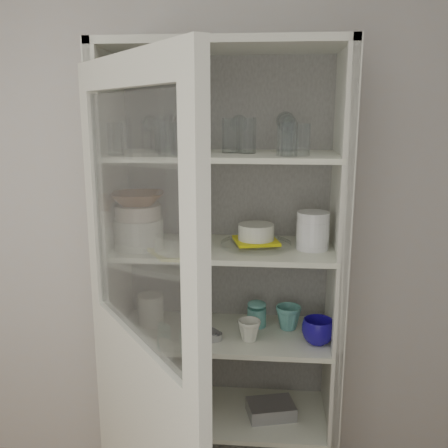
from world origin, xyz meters
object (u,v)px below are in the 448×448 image
Objects in this scene: cream_bowl at (138,212)px; tin_box at (271,409)px; pantry_cabinet at (225,309)px; terracotta_bowl at (138,199)px; goblet_1 at (239,132)px; goblet_0 at (151,131)px; cream_dish at (181,405)px; plate_stack_back at (138,230)px; yellow_trivet at (256,241)px; mug_blue at (318,331)px; mug_teal at (288,317)px; goblet_2 at (288,131)px; white_ramekin at (256,232)px; cupboard_door at (141,398)px; measuring_cups at (206,335)px; goblet_3 at (285,130)px; teal_jar at (257,315)px; grey_bowl_stack at (313,231)px; mug_white at (249,330)px; white_canister at (151,309)px; glass_platter at (256,244)px; plate_stack_front at (139,233)px.

tin_box is at bearing 3.70° from cream_bowl.
pantry_cabinet is 9.50× the size of terracotta_bowl.
goblet_0 is at bearing 179.99° from goblet_1.
plate_stack_back is at bearing 145.51° from cream_dish.
yellow_trivet reaches higher than cream_dish.
mug_teal is at bearing 152.81° from mug_blue.
plate_stack_back reaches higher than cream_dish.
goblet_2 is 1.08× the size of white_ramekin.
cupboard_door is 20.93× the size of measuring_cups.
goblet_2 is at bearing -6.11° from goblet_3.
tin_box is (0.07, -0.09, -0.42)m from teal_jar.
mug_teal is (-0.09, 0.07, -0.43)m from grey_bowl_stack.
pantry_cabinet is 0.55m from plate_stack_back.
goblet_0 is at bearing 141.60° from mug_white.
cream_dish is at bearing -28.64° from white_canister.
goblet_1 is 0.53m from grey_bowl_stack.
yellow_trivet reaches higher than glass_platter.
goblet_2 is 0.76× the size of terracotta_bowl.
grey_bowl_stack is 0.49m from teal_jar.
cream_dish is at bearing 139.92° from cupboard_door.
grey_bowl_stack is (0.24, -0.03, 0.06)m from yellow_trivet.
mug_teal is 0.65m from cream_dish.
goblet_3 is at bearing 39.61° from mug_white.
yellow_trivet is (-0.12, -0.12, -0.47)m from goblet_3.
goblet_1 is 1.28m from cream_dish.
teal_jar is (-0.23, 0.09, -0.43)m from grey_bowl_stack.
white_ramekin is 0.50m from measuring_cups.
goblet_1 is 0.80× the size of tin_box.
cupboard_door is 0.80m from glass_platter.
terracotta_bowl is at bearing -165.49° from teal_jar.
goblet_2 reaches higher than mug_blue.
plate_stack_back is 0.84m from cream_dish.
terracotta_bowl is at bearing -163.34° from goblet_2.
cream_bowl is (-0.13, 0.52, 0.54)m from cupboard_door.
teal_jar is at bearing 14.51° from plate_stack_front.
pantry_cabinet is 15.31× the size of mug_blue.
grey_bowl_stack reaches higher than white_ramekin.
white_ramekin is (-0.12, -0.12, -0.43)m from goblet_3.
yellow_trivet is at bearing -177.02° from mug_blue.
white_canister reaches higher than tin_box.
grey_bowl_stack is 1.61× the size of mug_white.
cream_bowl is at bearing -176.75° from grey_bowl_stack.
mug_teal is at bearing 140.75° from grey_bowl_stack.
goblet_2 is at bearing 24.99° from teal_jar.
mug_teal is 0.55× the size of tin_box.
teal_jar is at bearing 171.25° from mug_blue.
pantry_cabinet reaches higher than cupboard_door.
goblet_3 is at bearing 76.47° from tin_box.
mug_blue reaches higher than mug_white.
grey_bowl_stack is at bearing -9.78° from plate_stack_back.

